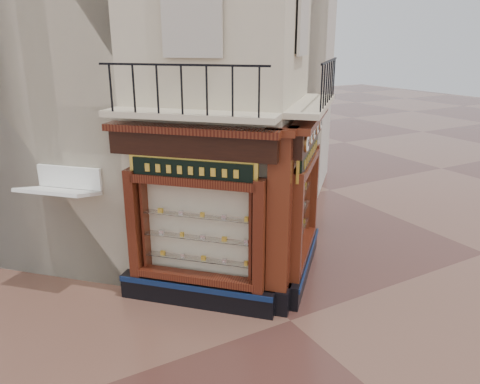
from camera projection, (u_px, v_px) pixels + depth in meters
ground at (290, 321)px, 9.75m from camera, size 80.00×80.00×0.00m
main_building at (168, 24)px, 12.98m from camera, size 11.31×11.31×12.00m
neighbour_left at (61, 42)px, 14.02m from camera, size 11.31×11.31×11.00m
neighbour_right at (210, 42)px, 16.34m from camera, size 11.31×11.31×11.00m
shopfront_left at (195, 221)px, 9.77m from camera, size 2.86×2.86×3.98m
shopfront_right at (303, 199)px, 11.09m from camera, size 2.86×2.86×3.98m
corner_pilaster at (279, 226)px, 9.56m from camera, size 0.85×0.85×3.98m
balcony at (255, 109)px, 9.67m from camera, size 5.94×2.97×1.03m
clock_a at (307, 143)px, 9.34m from camera, size 0.31×0.31×0.39m
clock_b at (311, 137)px, 9.92m from camera, size 0.27×0.27×0.33m
clock_c at (314, 132)px, 10.40m from camera, size 0.27×0.27×0.34m
clock_d at (317, 127)px, 11.01m from camera, size 0.28×0.28×0.35m
clock_e at (320, 122)px, 11.63m from camera, size 0.29×0.29×0.36m
awning at (71, 290)px, 10.92m from camera, size 1.80×1.80×0.31m
signboard_left at (192, 170)px, 9.35m from camera, size 1.98×1.98×0.53m
signboard_right at (308, 153)px, 10.73m from camera, size 2.20×2.20×0.59m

